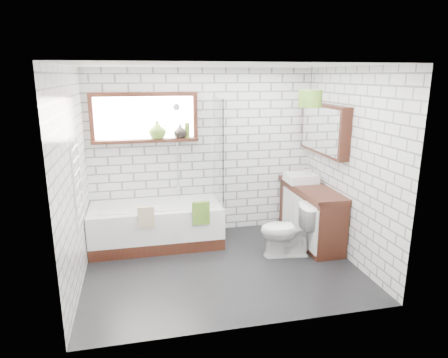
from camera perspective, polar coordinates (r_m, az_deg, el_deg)
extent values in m
cube|color=black|center=(5.27, -0.33, -12.46)|extent=(3.40, 2.60, 0.01)
cube|color=white|center=(4.69, -0.38, 15.99)|extent=(3.40, 2.60, 0.01)
cube|color=white|center=(6.08, -2.97, 3.77)|extent=(3.40, 0.01, 2.50)
cube|color=white|center=(3.61, 4.06, -3.87)|extent=(3.40, 0.01, 2.50)
cube|color=white|center=(4.78, -20.77, -0.19)|extent=(0.01, 2.60, 2.50)
cube|color=white|center=(5.44, 17.49, 1.81)|extent=(0.01, 2.60, 2.50)
cube|color=black|center=(5.87, -11.26, 8.56)|extent=(1.52, 0.16, 0.68)
cube|color=white|center=(4.78, -20.18, -0.74)|extent=(0.06, 0.52, 1.00)
cube|color=black|center=(5.85, 14.15, 6.89)|extent=(0.16, 1.20, 0.70)
cylinder|color=silver|center=(5.97, -6.71, 4.46)|extent=(0.02, 0.02, 1.30)
cube|color=white|center=(5.87, -9.60, -6.50)|extent=(1.85, 0.82, 0.60)
cube|color=white|center=(5.69, -0.91, 4.03)|extent=(0.02, 0.72, 1.50)
cube|color=#527C25|center=(5.44, -3.32, -4.88)|extent=(0.23, 0.06, 0.32)
cube|color=tan|center=(5.38, -11.06, -5.36)|extent=(0.22, 0.05, 0.28)
cube|color=black|center=(6.04, 12.26, -4.84)|extent=(0.47, 1.45, 0.83)
cube|color=white|center=(6.11, 10.96, 0.15)|extent=(0.44, 0.39, 0.13)
cylinder|color=silver|center=(6.16, 12.35, 0.84)|extent=(0.04, 0.04, 0.16)
imported|color=white|center=(5.50, 8.95, -7.25)|extent=(0.49, 0.76, 0.72)
imported|color=#598127|center=(5.87, -9.49, 6.76)|extent=(0.28, 0.28, 0.26)
imported|color=black|center=(5.90, -6.26, 6.64)|extent=(0.26, 0.26, 0.20)
cylinder|color=#598127|center=(5.92, -5.28, 6.76)|extent=(0.08, 0.08, 0.22)
cylinder|color=#527C25|center=(5.34, 12.22, 11.16)|extent=(0.30, 0.30, 0.22)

